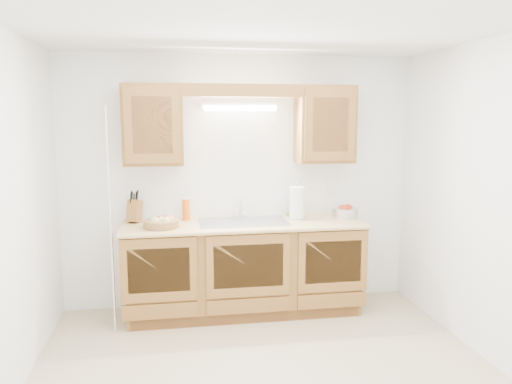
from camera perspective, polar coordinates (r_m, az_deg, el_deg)
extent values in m
plane|color=#C4B38E|center=(3.98, 1.19, -19.91)|extent=(3.50, 3.50, 0.00)
plane|color=white|center=(3.55, 1.32, 18.32)|extent=(3.50, 3.50, 0.00)
cube|color=white|center=(5.02, -1.92, 1.16)|extent=(3.50, 0.02, 2.50)
cube|color=white|center=(2.15, 8.77, -9.19)|extent=(3.50, 0.02, 2.50)
cube|color=white|center=(3.67, -26.74, -2.55)|extent=(0.02, 3.00, 2.50)
cube|color=white|center=(4.24, 25.17, -1.04)|extent=(0.02, 3.00, 2.50)
cube|color=brown|center=(4.91, -1.40, -8.71)|extent=(2.20, 0.60, 0.86)
cube|color=#E7C079|center=(4.78, -1.40, -3.72)|extent=(2.30, 0.63, 0.04)
cube|color=brown|center=(4.78, -11.69, 7.53)|extent=(0.55, 0.33, 0.75)
cube|color=brown|center=(5.00, 7.87, 7.66)|extent=(0.55, 0.33, 0.75)
cube|color=brown|center=(4.68, -1.46, 11.54)|extent=(2.20, 0.05, 0.12)
cylinder|color=white|center=(4.88, -1.80, 9.54)|extent=(0.70, 0.05, 0.05)
cube|color=white|center=(4.91, -1.85, 9.88)|extent=(0.76, 0.06, 0.05)
cube|color=#9E9EA3|center=(4.79, -1.43, -3.41)|extent=(0.84, 0.46, 0.01)
cube|color=#9E9EA3|center=(4.79, -3.93, -4.46)|extent=(0.39, 0.40, 0.16)
cube|color=#9E9EA3|center=(4.84, 1.04, -4.28)|extent=(0.39, 0.40, 0.16)
cylinder|color=silver|center=(4.98, -1.75, -2.74)|extent=(0.06, 0.06, 0.04)
cylinder|color=silver|center=(4.97, -1.76, -1.84)|extent=(0.02, 0.02, 0.16)
cylinder|color=silver|center=(4.90, -1.68, -0.91)|extent=(0.02, 0.12, 0.02)
cylinder|color=white|center=(4.99, -0.39, -2.25)|extent=(0.03, 0.03, 0.12)
cylinder|color=silver|center=(4.50, -16.28, -3.29)|extent=(0.03, 0.03, 2.00)
cube|color=white|center=(5.24, 8.46, 0.28)|extent=(0.08, 0.01, 0.12)
cylinder|color=#AE7B46|center=(4.64, -10.75, -3.56)|extent=(0.43, 0.43, 0.06)
sphere|color=#D8C67F|center=(4.60, -11.44, -3.31)|extent=(0.08, 0.08, 0.08)
sphere|color=#D8C67F|center=(4.59, -10.21, -3.30)|extent=(0.08, 0.08, 0.08)
sphere|color=tan|center=(4.67, -9.76, -3.11)|extent=(0.08, 0.08, 0.08)
sphere|color=#B42A14|center=(4.68, -10.96, -3.10)|extent=(0.07, 0.07, 0.07)
sphere|color=#72A53F|center=(4.66, -11.85, -3.19)|extent=(0.07, 0.07, 0.07)
sphere|color=#D8C67F|center=(4.62, -10.76, -3.23)|extent=(0.08, 0.08, 0.08)
sphere|color=#B42A14|center=(4.71, -10.41, -3.04)|extent=(0.07, 0.07, 0.07)
cube|color=brown|center=(4.91, -13.72, -2.13)|extent=(0.16, 0.20, 0.24)
cylinder|color=black|center=(4.87, -14.12, -0.73)|extent=(0.03, 0.04, 0.09)
cylinder|color=black|center=(4.87, -13.79, -0.67)|extent=(0.03, 0.04, 0.09)
cylinder|color=black|center=(4.87, -13.45, -0.62)|extent=(0.03, 0.04, 0.09)
cylinder|color=black|center=(4.91, -13.98, -0.51)|extent=(0.03, 0.04, 0.09)
cylinder|color=black|center=(4.91, -13.53, -0.46)|extent=(0.03, 0.04, 0.09)
cylinder|color=black|center=(4.94, -14.07, -0.37)|extent=(0.03, 0.04, 0.09)
cylinder|color=black|center=(4.93, -13.40, -0.31)|extent=(0.03, 0.04, 0.09)
cylinder|color=#FC5F0E|center=(4.92, -7.99, -1.99)|extent=(0.07, 0.07, 0.21)
cylinder|color=white|center=(4.90, -8.02, -0.74)|extent=(0.07, 0.07, 0.01)
imported|color=#234DB2|center=(5.06, 4.34, -1.76)|extent=(0.10, 0.10, 0.18)
cube|color=#CC333F|center=(5.12, 4.20, -2.66)|extent=(0.13, 0.10, 0.01)
cube|color=green|center=(5.12, 4.20, -2.55)|extent=(0.13, 0.10, 0.02)
cylinder|color=silver|center=(4.95, 4.69, -3.03)|extent=(0.18, 0.18, 0.01)
cylinder|color=silver|center=(4.91, 4.72, -1.00)|extent=(0.02, 0.02, 0.36)
cylinder|color=white|center=(4.92, 4.72, -1.20)|extent=(0.19, 0.19, 0.31)
sphere|color=silver|center=(4.89, 4.75, 1.11)|extent=(0.02, 0.02, 0.02)
cylinder|color=silver|center=(5.07, 10.11, -2.34)|extent=(0.27, 0.27, 0.10)
sphere|color=#B42A14|center=(5.05, 9.81, -1.81)|extent=(0.07, 0.07, 0.07)
sphere|color=#B42A14|center=(5.09, 10.37, -1.74)|extent=(0.07, 0.07, 0.07)
sphere|color=#B42A14|center=(5.03, 10.24, -1.85)|extent=(0.07, 0.07, 0.07)
sphere|color=#B42A14|center=(5.05, 10.62, -1.82)|extent=(0.07, 0.07, 0.07)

